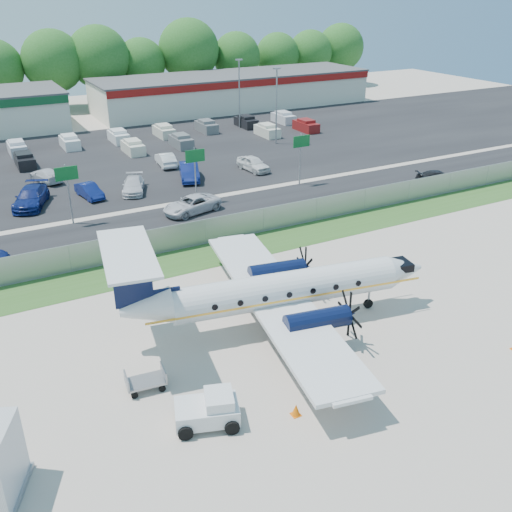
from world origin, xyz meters
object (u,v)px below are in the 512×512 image
aircraft (279,290)px  baggage_cart_near (146,381)px  pushback_tug (210,409)px  baggage_cart_far (308,330)px

aircraft → baggage_cart_near: 9.00m
aircraft → pushback_tug: bearing=-140.3°
pushback_tug → baggage_cart_near: pushback_tug is taller
baggage_cart_near → baggage_cart_far: bearing=1.0°
baggage_cart_far → aircraft: bearing=113.7°
pushback_tug → aircraft: bearing=39.7°
aircraft → baggage_cart_far: bearing=-66.3°
aircraft → pushback_tug: 9.01m
aircraft → pushback_tug: (-6.83, -5.67, -1.51)m
aircraft → pushback_tug: aircraft is taller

